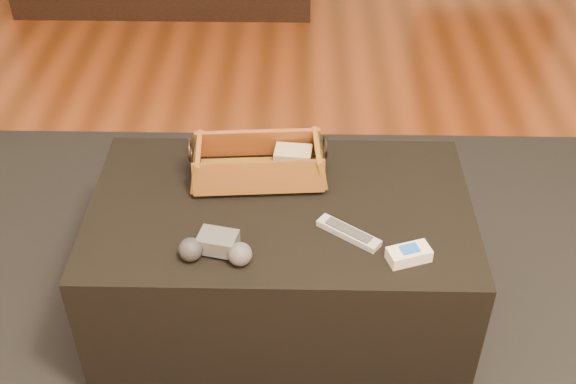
{
  "coord_description": "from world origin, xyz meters",
  "views": [
    {
      "loc": [
        0.25,
        -1.14,
        1.63
      ],
      "look_at": [
        0.22,
        0.29,
        0.49
      ],
      "focal_mm": 45.0,
      "sensor_mm": 36.0,
      "label": 1
    }
  ],
  "objects_px": {
    "ottoman": "(281,263)",
    "cream_gadget": "(409,254)",
    "wicker_basket": "(258,164)",
    "game_controller": "(216,248)",
    "tv_remote": "(252,173)",
    "silver_remote": "(349,233)"
  },
  "relations": [
    {
      "from": "ottoman",
      "to": "cream_gadget",
      "type": "bearing_deg",
      "value": -32.31
    },
    {
      "from": "wicker_basket",
      "to": "cream_gadget",
      "type": "height_order",
      "value": "wicker_basket"
    },
    {
      "from": "tv_remote",
      "to": "wicker_basket",
      "type": "xyz_separation_m",
      "value": [
        0.02,
        0.01,
        0.02
      ]
    },
    {
      "from": "wicker_basket",
      "to": "game_controller",
      "type": "height_order",
      "value": "wicker_basket"
    },
    {
      "from": "ottoman",
      "to": "silver_remote",
      "type": "distance_m",
      "value": 0.3
    },
    {
      "from": "game_controller",
      "to": "cream_gadget",
      "type": "xyz_separation_m",
      "value": [
        0.46,
        0.0,
        -0.01
      ]
    },
    {
      "from": "wicker_basket",
      "to": "game_controller",
      "type": "bearing_deg",
      "value": -104.82
    },
    {
      "from": "wicker_basket",
      "to": "silver_remote",
      "type": "height_order",
      "value": "wicker_basket"
    },
    {
      "from": "wicker_basket",
      "to": "cream_gadget",
      "type": "relative_size",
      "value": 3.32
    },
    {
      "from": "wicker_basket",
      "to": "silver_remote",
      "type": "xyz_separation_m",
      "value": [
        0.23,
        -0.23,
        -0.03
      ]
    },
    {
      "from": "tv_remote",
      "to": "silver_remote",
      "type": "xyz_separation_m",
      "value": [
        0.25,
        -0.22,
        -0.01
      ]
    },
    {
      "from": "ottoman",
      "to": "cream_gadget",
      "type": "height_order",
      "value": "cream_gadget"
    },
    {
      "from": "ottoman",
      "to": "game_controller",
      "type": "relative_size",
      "value": 5.49
    },
    {
      "from": "ottoman",
      "to": "tv_remote",
      "type": "relative_size",
      "value": 5.26
    },
    {
      "from": "game_controller",
      "to": "silver_remote",
      "type": "bearing_deg",
      "value": 14.48
    },
    {
      "from": "game_controller",
      "to": "cream_gadget",
      "type": "bearing_deg",
      "value": 0.02
    },
    {
      "from": "wicker_basket",
      "to": "game_controller",
      "type": "distance_m",
      "value": 0.33
    },
    {
      "from": "silver_remote",
      "to": "ottoman",
      "type": "bearing_deg",
      "value": 146.32
    },
    {
      "from": "tv_remote",
      "to": "wicker_basket",
      "type": "relative_size",
      "value": 0.51
    },
    {
      "from": "ottoman",
      "to": "silver_remote",
      "type": "bearing_deg",
      "value": -33.68
    },
    {
      "from": "cream_gadget",
      "to": "ottoman",
      "type": "bearing_deg",
      "value": 147.69
    },
    {
      "from": "game_controller",
      "to": "tv_remote",
      "type": "bearing_deg",
      "value": 77.54
    }
  ]
}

